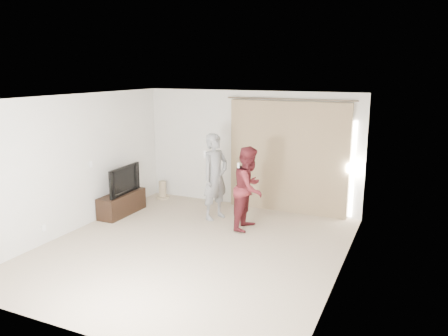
{
  "coord_description": "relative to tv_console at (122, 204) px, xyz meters",
  "views": [
    {
      "loc": [
        3.44,
        -6.23,
        3.04
      ],
      "look_at": [
        0.07,
        1.2,
        1.2
      ],
      "focal_mm": 35.0,
      "sensor_mm": 36.0,
      "label": 1
    }
  ],
  "objects": [
    {
      "name": "person_man",
      "position": [
        1.95,
        0.58,
        0.66
      ],
      "size": [
        0.62,
        0.76,
        1.79
      ],
      "color": "slate",
      "rests_on": "ground"
    },
    {
      "name": "person_woman",
      "position": [
        2.8,
        0.32,
        0.58
      ],
      "size": [
        0.63,
        0.8,
        1.63
      ],
      "color": "maroon",
      "rests_on": "ground"
    },
    {
      "name": "ceiling",
      "position": [
        2.27,
        -1.04,
        2.37
      ],
      "size": [
        5.0,
        5.5,
        0.01
      ],
      "primitive_type": "cube",
      "color": "white",
      "rests_on": "wall_back"
    },
    {
      "name": "tv",
      "position": [
        0.0,
        0.0,
        0.53
      ],
      "size": [
        0.19,
        1.05,
        0.6
      ],
      "primitive_type": "imported",
      "rotation": [
        0.0,
        0.0,
        1.62
      ],
      "color": "black",
      "rests_on": "tv_console"
    },
    {
      "name": "wall_back",
      "position": [
        2.27,
        1.71,
        1.07
      ],
      "size": [
        5.0,
        0.04,
        2.6
      ],
      "primitive_type": "cube",
      "color": "silver",
      "rests_on": "ground"
    },
    {
      "name": "floor",
      "position": [
        2.27,
        -1.04,
        -0.23
      ],
      "size": [
        5.5,
        5.5,
        0.0
      ],
      "primitive_type": "plane",
      "color": "tan",
      "rests_on": "ground"
    },
    {
      "name": "scratching_post",
      "position": [
        0.16,
        1.36,
        -0.06
      ],
      "size": [
        0.32,
        0.32,
        0.42
      ],
      "color": "tan",
      "rests_on": "ground"
    },
    {
      "name": "wall_left",
      "position": [
        -0.23,
        -1.04,
        1.07
      ],
      "size": [
        0.04,
        5.5,
        2.6
      ],
      "color": "silver",
      "rests_on": "ground"
    },
    {
      "name": "tv_console",
      "position": [
        0.0,
        0.0,
        0.0
      ],
      "size": [
        0.41,
        1.2,
        0.46
      ],
      "primitive_type": "cube",
      "color": "black",
      "rests_on": "ground"
    },
    {
      "name": "curtain",
      "position": [
        3.18,
        1.64,
        0.97
      ],
      "size": [
        2.8,
        0.11,
        2.46
      ],
      "color": "#997F5E",
      "rests_on": "ground"
    }
  ]
}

